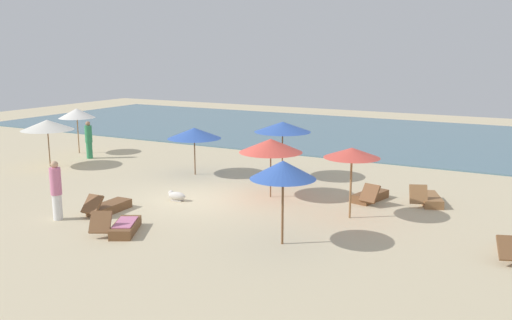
{
  "coord_description": "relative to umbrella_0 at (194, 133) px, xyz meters",
  "views": [
    {
      "loc": [
        10.47,
        -14.94,
        5.06
      ],
      "look_at": [
        1.17,
        2.29,
        1.1
      ],
      "focal_mm": 38.15,
      "sensor_mm": 36.0,
      "label": 1
    }
  ],
  "objects": [
    {
      "name": "umbrella_5",
      "position": [
        3.44,
        1.18,
        0.34
      ],
      "size": [
        2.26,
        2.26,
        2.28
      ],
      "color": "brown",
      "rests_on": "ground_plane"
    },
    {
      "name": "umbrella_1",
      "position": [
        6.76,
        -5.73,
        0.28
      ],
      "size": [
        1.74,
        1.74,
        2.26
      ],
      "color": "brown",
      "rests_on": "ground_plane"
    },
    {
      "name": "umbrella_2",
      "position": [
        -6.59,
        -1.72,
        0.12
      ],
      "size": [
        2.26,
        2.26,
        2.08
      ],
      "color": "brown",
      "rests_on": "ground_plane"
    },
    {
      "name": "lounger_2",
      "position": [
        0.63,
        -5.76,
        -1.57
      ],
      "size": [
        0.65,
        1.71,
        0.69
      ],
      "color": "brown",
      "rests_on": "ground_plane"
    },
    {
      "name": "dog",
      "position": [
        1.72,
        -3.63,
        -1.56
      ],
      "size": [
        0.71,
        0.36,
        0.33
      ],
      "color": "silver",
      "rests_on": "ground_plane"
    },
    {
      "name": "umbrella_4",
      "position": [
        -7.88,
        1.22,
        0.27
      ],
      "size": [
        1.77,
        1.77,
        2.24
      ],
      "color": "olive",
      "rests_on": "ground_plane"
    },
    {
      "name": "person_0",
      "position": [
        -0.18,
        -7.05,
        -0.81
      ],
      "size": [
        0.47,
        0.47,
        1.82
      ],
      "color": "white",
      "rests_on": "ground_plane"
    },
    {
      "name": "umbrella_3",
      "position": [
        4.35,
        -1.66,
        0.1
      ],
      "size": [
        2.21,
        2.21,
        2.07
      ],
      "color": "brown",
      "rests_on": "ground_plane"
    },
    {
      "name": "ground_plane",
      "position": [
        2.2,
        -3.2,
        -1.74
      ],
      "size": [
        60.0,
        60.0,
        0.0
      ],
      "primitive_type": "plane",
      "color": "beige"
    },
    {
      "name": "lounger_4",
      "position": [
        9.42,
        0.07,
        -1.56
      ],
      "size": [
        1.15,
        1.73,
        0.74
      ],
      "color": "olive",
      "rests_on": "ground_plane"
    },
    {
      "name": "person_1",
      "position": [
        -6.4,
        0.46,
        -0.83
      ],
      "size": [
        0.46,
        0.46,
        1.78
      ],
      "color": "#338C59",
      "rests_on": "ground_plane"
    },
    {
      "name": "lounger_0",
      "position": [
        7.58,
        -0.49,
        -1.56
      ],
      "size": [
        0.98,
        1.76,
        0.71
      ],
      "color": "brown",
      "rests_on": "ground_plane"
    },
    {
      "name": "umbrella_0",
      "position": [
        0.0,
        0.0,
        0.0
      ],
      "size": [
        2.2,
        2.2,
        1.96
      ],
      "color": "brown",
      "rests_on": "ground_plane"
    },
    {
      "name": "lounger_1",
      "position": [
        2.41,
        -7.05,
        -1.56
      ],
      "size": [
        1.31,
        1.76,
        0.7
      ],
      "color": "brown",
      "rests_on": "ground_plane"
    },
    {
      "name": "ocean_water",
      "position": [
        2.2,
        13.8,
        -1.71
      ],
      "size": [
        48.0,
        16.0,
        0.06
      ],
      "primitive_type": "cube",
      "color": "slate",
      "rests_on": "ground_plane"
    },
    {
      "name": "umbrella_6",
      "position": [
        7.59,
        -2.67,
        0.3
      ],
      "size": [
        1.71,
        1.71,
        2.2
      ],
      "color": "olive",
      "rests_on": "ground_plane"
    }
  ]
}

